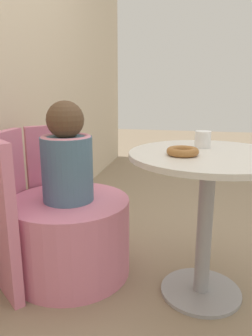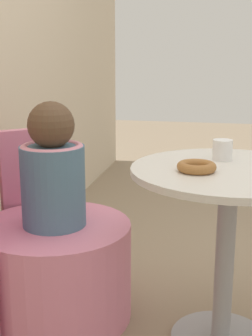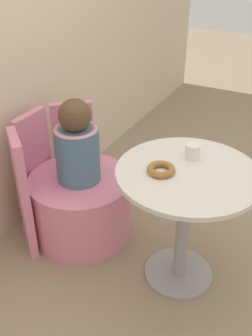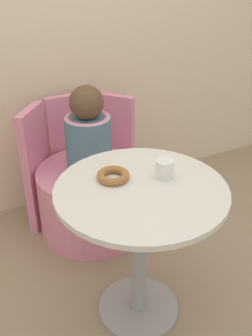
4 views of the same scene
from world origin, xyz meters
The scene contains 6 objects.
ground_plane centered at (0.00, 0.00, 0.00)m, with size 12.00×12.00×0.00m, color gray.
round_table centered at (-0.04, -0.04, 0.54)m, with size 0.72×0.72×0.71m.
tub_chair centered at (0.01, 0.66, 0.21)m, with size 0.64×0.64×0.42m.
child_figure centered at (0.01, 0.66, 0.65)m, with size 0.26×0.26×0.51m.
donut centered at (-0.11, 0.07, 0.73)m, with size 0.14×0.14×0.03m.
cup centered at (0.09, -0.01, 0.75)m, with size 0.08×0.08×0.08m.
Camera 2 is at (-1.72, -0.01, 1.12)m, focal length 50.00 mm.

